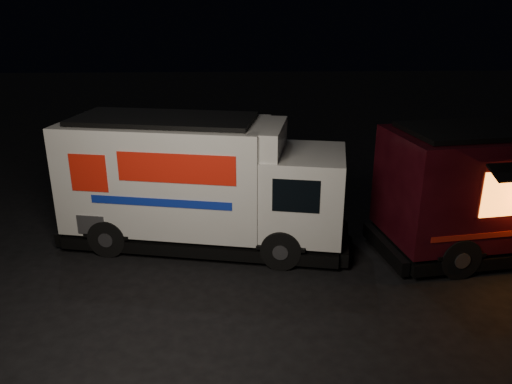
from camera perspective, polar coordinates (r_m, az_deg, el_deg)
The scene contains 2 objects.
ground at distance 11.71m, azimuth 0.35°, elevation -9.47°, with size 80.00×80.00×0.00m, color black.
white_truck at distance 12.71m, azimuth -5.86°, elevation 1.08°, with size 7.32×2.50×3.32m, color silver, non-canonical shape.
Camera 1 is at (-0.49, -10.17, 5.79)m, focal length 35.00 mm.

